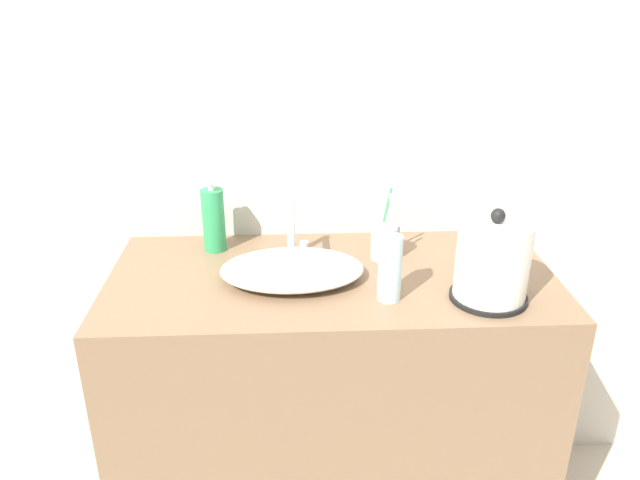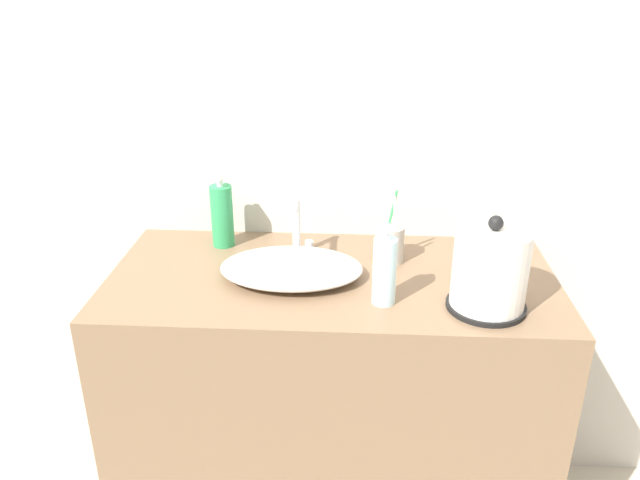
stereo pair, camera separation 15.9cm
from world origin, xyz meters
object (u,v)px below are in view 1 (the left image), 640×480
Objects in this scene: toothbrush_cup at (385,240)px; electric_kettle at (492,264)px; lotion_bottle at (214,219)px; shampoo_bottle at (390,267)px; faucet at (293,227)px.

electric_kettle is at bearing -48.40° from toothbrush_cup.
electric_kettle is 1.09× the size of lotion_bottle.
shampoo_bottle is at bearing 176.88° from electric_kettle.
electric_kettle reaches higher than faucet.
electric_kettle is 0.33m from toothbrush_cup.
shampoo_bottle reaches higher than faucet.
electric_kettle is at bearing -28.52° from faucet.
toothbrush_cup is (0.25, -0.01, -0.04)m from faucet.
faucet is 0.23m from lotion_bottle.
faucet is 0.82× the size of toothbrush_cup.
faucet is 0.25m from toothbrush_cup.
lotion_bottle is 1.06× the size of shampoo_bottle.
toothbrush_cup is 0.98× the size of shampoo_bottle.
faucet is 0.80× the size of shampoo_bottle.
electric_kettle is (0.47, -0.25, 0.00)m from faucet.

